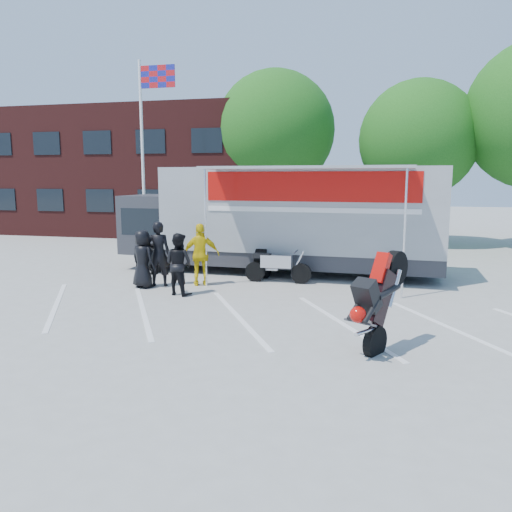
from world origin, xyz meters
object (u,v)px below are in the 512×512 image
at_px(spectator_leather_b, 159,254).
at_px(tree_left, 275,131).
at_px(stunt_bike_rider, 391,346).
at_px(spectator_leather_c, 179,264).
at_px(spectator_hivis, 201,255).
at_px(spectator_leather_a, 143,259).
at_px(parked_motorcycle, 278,283).
at_px(flagpole, 147,133).
at_px(transporter_truck, 285,272).
at_px(tree_mid, 418,140).

bearing_deg(spectator_leather_b, tree_left, -106.83).
height_order(stunt_bike_rider, spectator_leather_c, spectator_leather_c).
bearing_deg(stunt_bike_rider, tree_left, 138.62).
relative_size(tree_left, spectator_hivis, 4.65).
bearing_deg(spectator_leather_a, spectator_hivis, -132.71).
bearing_deg(parked_motorcycle, spectator_leather_a, 113.39).
xyz_separation_m(spectator_leather_b, spectator_hivis, (1.19, 0.38, -0.04)).
bearing_deg(spectator_leather_a, spectator_leather_c, -179.84).
xyz_separation_m(flagpole, transporter_truck, (6.52, -3.29, -5.05)).
bearing_deg(spectator_leather_a, tree_mid, -102.26).
bearing_deg(spectator_leather_b, spectator_leather_c, 126.02).
bearing_deg(parked_motorcycle, tree_left, 11.94).
bearing_deg(spectator_hivis, spectator_leather_b, -4.26).
relative_size(spectator_leather_a, spectator_hivis, 0.91).
bearing_deg(spectator_hivis, parked_motorcycle, -178.68).
xyz_separation_m(tree_left, spectator_hivis, (0.20, -11.94, -4.64)).
bearing_deg(tree_left, spectator_leather_a, -96.09).
xyz_separation_m(transporter_truck, spectator_leather_a, (-3.62, -3.33, 0.85)).
height_order(parked_motorcycle, stunt_bike_rider, stunt_bike_rider).
bearing_deg(spectator_leather_a, tree_left, -72.67).
height_order(tree_mid, spectator_leather_c, tree_mid).
bearing_deg(spectator_leather_a, flagpole, -42.95).
height_order(flagpole, spectator_leather_b, flagpole).
bearing_deg(stunt_bike_rider, transporter_truck, 145.09).
bearing_deg(tree_mid, flagpole, -156.03).
height_order(transporter_truck, stunt_bike_rider, transporter_truck).
bearing_deg(spectator_leather_b, tree_mid, -137.46).
bearing_deg(stunt_bike_rider, spectator_hivis, 170.93).
height_order(stunt_bike_rider, spectator_leather_a, spectator_leather_a).
bearing_deg(stunt_bike_rider, parked_motorcycle, 151.32).
height_order(flagpole, spectator_leather_a, flagpole).
distance_m(tree_left, spectator_hivis, 12.81).
bearing_deg(stunt_bike_rider, flagpole, 163.44).
distance_m(tree_left, spectator_leather_c, 14.02).
bearing_deg(stunt_bike_rider, spectator_leather_b, 178.72).
relative_size(tree_mid, transporter_truck, 0.69).
bearing_deg(tree_left, spectator_hivis, -89.03).
height_order(stunt_bike_rider, spectator_leather_b, spectator_leather_b).
height_order(tree_left, transporter_truck, tree_left).
height_order(tree_mid, spectator_leather_a, tree_mid).
bearing_deg(tree_left, stunt_bike_rider, -71.02).
height_order(tree_left, spectator_leather_a, tree_left).
height_order(spectator_leather_a, spectator_leather_c, spectator_leather_c).
relative_size(tree_left, spectator_leather_b, 4.47).
bearing_deg(spectator_hivis, tree_mid, -143.81).
xyz_separation_m(transporter_truck, spectator_leather_b, (-3.26, -3.03, 0.97)).
height_order(flagpole, spectator_hivis, flagpole).
relative_size(tree_mid, parked_motorcycle, 3.66).
bearing_deg(spectator_leather_c, tree_left, -71.17).
relative_size(tree_mid, spectator_leather_a, 4.53).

